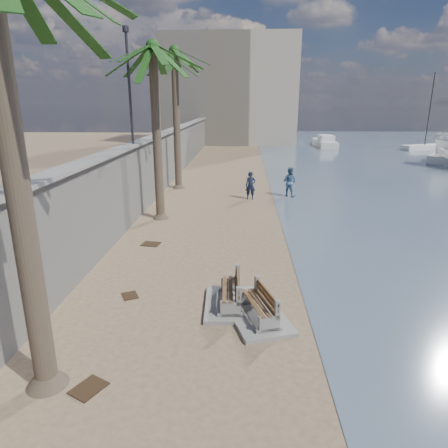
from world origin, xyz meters
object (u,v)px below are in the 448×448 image
object	(u,v)px
person_b	(290,180)
bench_far	(231,294)
sailboat_west	(424,147)
yacht_far	(325,144)
bench_near	(259,308)
palm_back	(174,53)
palm_mid	(153,49)
person_a	(251,184)

from	to	relation	value
person_b	bench_far	bearing A→B (deg)	110.93
sailboat_west	yacht_far	bearing A→B (deg)	163.74
bench_near	sailboat_west	bearing A→B (deg)	62.31
yacht_far	bench_far	bearing A→B (deg)	166.87
yacht_far	palm_back	bearing A→B (deg)	152.43
bench_far	sailboat_west	bearing A→B (deg)	61.04
palm_back	person_b	world-z (taller)	palm_back
yacht_far	bench_near	bearing A→B (deg)	168.04
palm_mid	yacht_far	distance (m)	38.44
bench_near	person_a	xyz separation A→B (m)	(-0.04, 13.80, 0.57)
person_b	sailboat_west	xyz separation A→B (m)	(19.12, 26.17, -0.66)
sailboat_west	bench_far	bearing A→B (deg)	-118.96
bench_near	yacht_far	size ratio (longest dim) A/B	0.31
bench_far	person_a	xyz separation A→B (m)	(0.73, 13.07, 0.56)
palm_mid	person_b	size ratio (longest dim) A/B	4.45
person_a	sailboat_west	world-z (taller)	sailboat_west
bench_near	bench_far	size ratio (longest dim) A/B	1.10
palm_back	sailboat_west	bearing A→B (deg)	42.58
person_a	palm_back	bearing A→B (deg)	150.36
person_a	bench_far	bearing A→B (deg)	-90.73
bench_far	person_b	bearing A→B (deg)	77.47
palm_back	sailboat_west	xyz separation A→B (m)	(26.26, 24.13, -8.09)
bench_far	sailboat_west	distance (m)	45.92
bench_far	person_a	distance (m)	13.10
sailboat_west	person_b	bearing A→B (deg)	-126.15
palm_mid	yacht_far	world-z (taller)	palm_mid
bench_near	palm_back	xyz separation A→B (m)	(-4.80, 16.78, 8.05)
person_a	sailboat_west	bearing A→B (deg)	54.03
bench_near	palm_mid	bearing A→B (deg)	115.60
bench_far	palm_mid	bearing A→B (deg)	113.32
bench_near	person_a	world-z (taller)	person_a
palm_back	sailboat_west	size ratio (longest dim) A/B	1.06
bench_far	palm_back	distance (m)	18.40
palm_mid	palm_back	distance (m)	7.36
bench_near	yacht_far	distance (m)	45.36
palm_back	person_b	size ratio (longest dim) A/B	4.80
palm_back	person_b	xyz separation A→B (m)	(7.14, -2.04, -7.43)
person_a	yacht_far	bearing A→B (deg)	74.08
palm_mid	person_b	bearing A→B (deg)	37.53
palm_mid	palm_back	size ratio (longest dim) A/B	0.93
bench_near	person_a	size ratio (longest dim) A/B	1.25
bench_near	palm_mid	size ratio (longest dim) A/B	0.27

